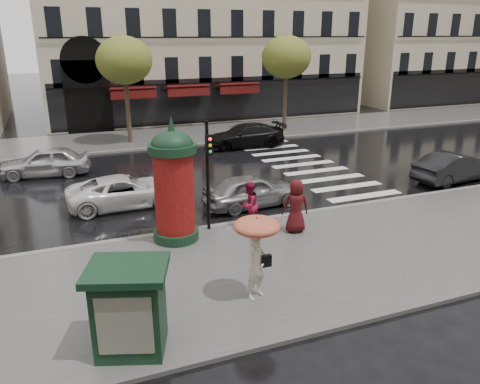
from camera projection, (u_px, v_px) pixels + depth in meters
name	position (u px, v px, depth m)	size (l,w,h in m)	color
ground	(282.00, 257.00, 14.91)	(160.00, 160.00, 0.00)	black
near_sidewalk	(289.00, 263.00, 14.45)	(90.00, 7.00, 0.12)	#474744
far_sidewalk	(158.00, 137.00, 31.64)	(90.00, 6.00, 0.12)	#474744
near_kerb	(247.00, 222.00, 17.54)	(90.00, 0.25, 0.14)	slate
far_kerb	(168.00, 147.00, 28.99)	(90.00, 0.25, 0.14)	slate
zebra_crossing	(303.00, 164.00, 25.44)	(3.60, 11.75, 0.01)	silver
tree_far_left	(124.00, 61.00, 28.42)	(3.40, 3.40, 6.64)	#38281C
tree_far_right	(286.00, 57.00, 32.20)	(3.40, 3.40, 6.64)	#38281C
woman_umbrella	(257.00, 244.00, 12.00)	(1.21, 1.21, 2.33)	beige
woman_red	(249.00, 205.00, 16.65)	(0.84, 0.65, 1.72)	maroon
man_burgundy	(296.00, 206.00, 16.29)	(0.93, 0.61, 1.91)	#490E12
morris_column	(174.00, 182.00, 15.36)	(1.57, 1.57, 4.23)	black
traffic_light	(208.00, 166.00, 15.98)	(0.25, 0.37, 3.91)	black
newsstand	(130.00, 307.00, 10.11)	(2.07, 1.90, 2.04)	black
car_silver	(252.00, 191.00, 19.09)	(1.62, 4.03, 1.37)	#9F9FA3
car_darkgrey	(454.00, 167.00, 22.30)	(1.50, 4.30, 1.42)	black
car_white	(124.00, 191.00, 19.15)	(2.11, 4.58, 1.27)	white
car_black	(245.00, 136.00, 29.07)	(2.01, 4.95, 1.44)	black
car_far_silver	(45.00, 162.00, 23.17)	(1.72, 4.26, 1.45)	silver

